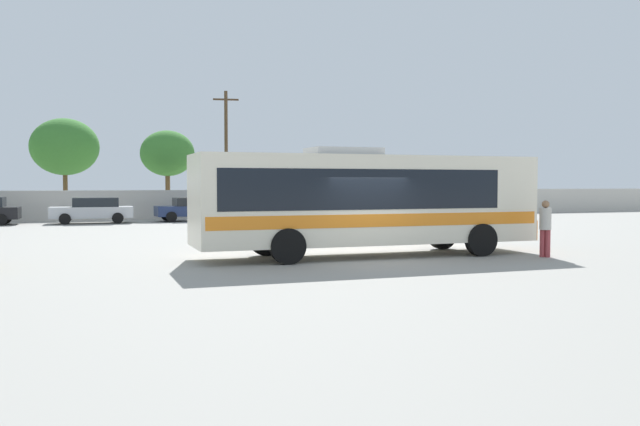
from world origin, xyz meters
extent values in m
plane|color=gray|center=(0.00, 10.00, 0.00)|extent=(300.00, 300.00, 0.00)
cube|color=beige|center=(0.00, 25.83, 0.94)|extent=(80.00, 0.30, 1.88)
cube|color=silver|center=(0.52, 1.20, 1.81)|extent=(11.01, 2.56, 2.74)
cube|color=black|center=(-0.03, 1.20, 2.14)|extent=(9.03, 2.58, 1.21)
cube|color=orange|center=(0.52, 1.20, 1.21)|extent=(10.79, 2.58, 0.38)
cube|color=#19212D|center=(6.04, 1.20, 2.31)|extent=(0.04, 2.30, 1.43)
cube|color=orange|center=(6.04, 1.20, 0.77)|extent=(0.06, 2.50, 0.66)
cube|color=#B2B2B2|center=(-0.31, 1.20, 3.31)|extent=(2.20, 1.40, 0.24)
cylinder|color=black|center=(3.93, 2.42, 0.52)|extent=(1.04, 0.30, 1.04)
cylinder|color=black|center=(3.93, -0.03, 0.52)|extent=(1.04, 0.30, 1.04)
cylinder|color=black|center=(-2.51, 2.42, 0.52)|extent=(1.04, 0.30, 1.04)
cylinder|color=black|center=(-2.51, -0.03, 0.52)|extent=(1.04, 0.30, 1.04)
cylinder|color=#99383D|center=(5.61, -0.89, 0.43)|extent=(0.16, 0.16, 0.87)
cylinder|color=#99383D|center=(5.72, -1.01, 0.43)|extent=(0.16, 0.16, 0.87)
cylinder|color=#B7B2A8|center=(5.66, -0.95, 1.21)|extent=(0.51, 0.51, 0.68)
sphere|color=#8C6647|center=(5.66, -0.95, 1.67)|extent=(0.23, 0.23, 0.23)
cylinder|color=black|center=(-12.28, 22.06, 0.32)|extent=(0.65, 0.24, 0.64)
cylinder|color=black|center=(-12.23, 23.82, 0.32)|extent=(0.65, 0.24, 0.64)
cube|color=#B7BABF|center=(-7.56, 22.57, 0.64)|extent=(4.62, 1.88, 0.64)
cube|color=black|center=(-7.33, 22.56, 1.23)|extent=(2.55, 1.70, 0.53)
cylinder|color=black|center=(-9.00, 21.71, 0.32)|extent=(0.64, 0.23, 0.64)
cylinder|color=black|center=(-8.97, 23.47, 0.32)|extent=(0.64, 0.23, 0.64)
cylinder|color=black|center=(-6.15, 21.66, 0.32)|extent=(0.64, 0.23, 0.64)
cylinder|color=black|center=(-6.12, 23.42, 0.32)|extent=(0.64, 0.23, 0.64)
cube|color=navy|center=(-1.85, 22.98, 0.63)|extent=(4.16, 2.00, 0.61)
cube|color=black|center=(-1.65, 22.99, 1.19)|extent=(2.32, 1.77, 0.50)
cylinder|color=black|center=(-3.07, 22.04, 0.32)|extent=(0.65, 0.25, 0.64)
cylinder|color=black|center=(-3.16, 23.80, 0.32)|extent=(0.65, 0.25, 0.64)
cylinder|color=black|center=(-0.55, 22.16, 0.32)|extent=(0.65, 0.25, 0.64)
cylinder|color=black|center=(-0.63, 23.92, 0.32)|extent=(0.65, 0.25, 0.64)
cube|color=maroon|center=(4.99, 22.83, 0.64)|extent=(4.44, 2.05, 0.64)
cube|color=black|center=(5.21, 22.82, 1.22)|extent=(2.48, 1.79, 0.53)
cylinder|color=black|center=(3.60, 22.03, 0.32)|extent=(0.65, 0.26, 0.64)
cylinder|color=black|center=(3.70, 23.79, 0.32)|extent=(0.65, 0.26, 0.64)
cylinder|color=black|center=(6.28, 21.87, 0.32)|extent=(0.65, 0.26, 0.64)
cylinder|color=black|center=(6.39, 23.63, 0.32)|extent=(0.65, 0.26, 0.64)
cylinder|color=#4C3823|center=(1.61, 28.62, 4.43)|extent=(0.24, 0.24, 8.85)
cube|color=#473321|center=(1.61, 28.62, 8.25)|extent=(1.80, 0.40, 0.12)
cylinder|color=brown|center=(-9.19, 32.46, 1.63)|extent=(0.32, 0.32, 3.25)
ellipsoid|color=#38752D|center=(-9.19, 32.46, 4.91)|extent=(4.74, 4.74, 4.03)
cylinder|color=brown|center=(-2.54, 28.17, 1.55)|extent=(0.32, 0.32, 3.09)
ellipsoid|color=#38752D|center=(-2.54, 28.17, 4.37)|extent=(3.66, 3.66, 3.11)
camera|label=1|loc=(-8.00, -18.18, 2.32)|focal=37.33mm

